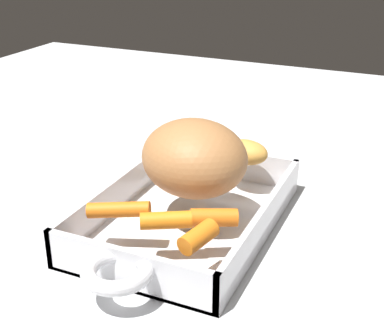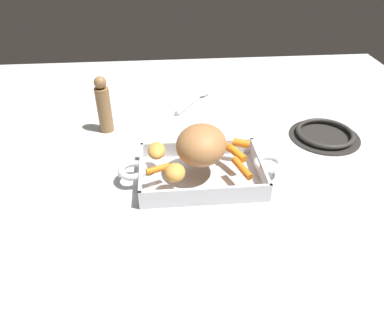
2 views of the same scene
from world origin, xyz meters
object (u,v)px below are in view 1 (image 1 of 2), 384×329
(baby_carrot_center_right, at_px, (198,237))
(baby_carrot_long, at_px, (214,218))
(baby_carrot_northeast, at_px, (201,151))
(roasting_dish, at_px, (188,214))
(pork_roast, at_px, (196,157))
(baby_carrot_southeast, at_px, (166,220))
(potato_golden_large, at_px, (245,152))
(potato_golden_small, at_px, (168,150))
(baby_carrot_southwest, at_px, (119,210))

(baby_carrot_center_right, relative_size, baby_carrot_long, 0.84)
(baby_carrot_northeast, bearing_deg, roasting_dish, 14.65)
(pork_roast, height_order, baby_carrot_center_right, pork_roast)
(baby_carrot_southeast, height_order, potato_golden_large, potato_golden_large)
(baby_carrot_long, distance_m, potato_golden_small, 0.18)
(roasting_dish, bearing_deg, baby_carrot_southeast, 10.20)
(roasting_dish, height_order, potato_golden_large, potato_golden_large)
(baby_carrot_southeast, xyz_separation_m, baby_carrot_southwest, (-0.00, -0.06, -0.00))
(baby_carrot_southwest, relative_size, potato_golden_small, 1.29)
(baby_carrot_southeast, xyz_separation_m, potato_golden_small, (-0.16, -0.08, 0.01))
(baby_carrot_northeast, distance_m, potato_golden_large, 0.07)
(pork_roast, bearing_deg, baby_carrot_center_right, 25.23)
(baby_carrot_southeast, bearing_deg, baby_carrot_center_right, 68.09)
(pork_roast, height_order, baby_carrot_southwest, pork_roast)
(pork_roast, xyz_separation_m, baby_carrot_southeast, (0.10, 0.01, -0.04))
(baby_carrot_southwest, bearing_deg, roasting_dish, 154.53)
(baby_carrot_southwest, bearing_deg, potato_golden_small, -174.10)
(pork_roast, distance_m, baby_carrot_southeast, 0.10)
(baby_carrot_center_right, bearing_deg, baby_carrot_southwest, -100.08)
(baby_carrot_southwest, bearing_deg, pork_roast, 151.16)
(pork_roast, xyz_separation_m, potato_golden_large, (-0.10, 0.03, -0.03))
(baby_carrot_southwest, xyz_separation_m, potato_golden_small, (-0.16, -0.02, 0.01))
(roasting_dish, xyz_separation_m, baby_carrot_southeast, (0.09, 0.02, 0.04))
(baby_carrot_southwest, relative_size, baby_carrot_long, 1.38)
(pork_roast, bearing_deg, baby_carrot_southeast, 4.55)
(baby_carrot_center_right, xyz_separation_m, baby_carrot_southwest, (-0.02, -0.11, -0.00))
(potato_golden_small, bearing_deg, baby_carrot_long, 42.38)
(roasting_dish, height_order, baby_carrot_southeast, baby_carrot_southeast)
(baby_carrot_center_right, bearing_deg, roasting_dish, -150.39)
(baby_carrot_long, relative_size, potato_golden_small, 0.93)
(baby_carrot_northeast, bearing_deg, potato_golden_large, 91.92)
(roasting_dish, relative_size, potato_golden_small, 7.43)
(roasting_dish, height_order, baby_carrot_long, baby_carrot_long)
(baby_carrot_northeast, distance_m, potato_golden_small, 0.05)
(baby_carrot_northeast, xyz_separation_m, baby_carrot_long, (0.17, 0.09, 0.00))
(pork_roast, xyz_separation_m, baby_carrot_long, (0.07, 0.05, -0.04))
(roasting_dish, bearing_deg, baby_carrot_long, 43.19)
(baby_carrot_center_right, distance_m, baby_carrot_northeast, 0.23)
(pork_roast, height_order, potato_golden_large, pork_roast)
(baby_carrot_southeast, bearing_deg, baby_carrot_northeast, -167.39)
(baby_carrot_southeast, relative_size, potato_golden_large, 0.89)
(potato_golden_small, bearing_deg, baby_carrot_center_right, 34.58)
(baby_carrot_long, relative_size, potato_golden_large, 0.81)
(baby_carrot_southeast, height_order, baby_carrot_northeast, baby_carrot_southeast)
(baby_carrot_northeast, xyz_separation_m, potato_golden_small, (0.04, -0.03, 0.01))
(pork_roast, bearing_deg, baby_carrot_northeast, -160.30)
(roasting_dish, height_order, potato_golden_small, potato_golden_small)
(potato_golden_small, height_order, potato_golden_large, potato_golden_small)
(baby_carrot_southeast, bearing_deg, baby_carrot_long, 119.77)
(baby_carrot_northeast, relative_size, potato_golden_large, 0.89)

